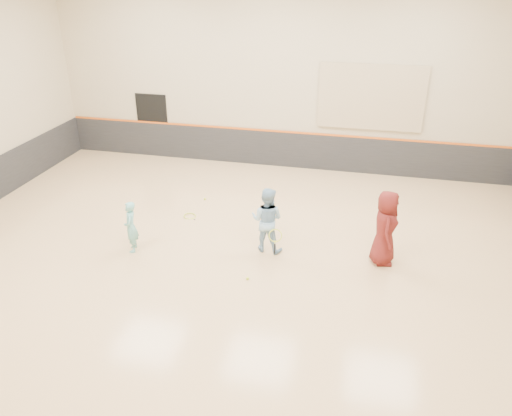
% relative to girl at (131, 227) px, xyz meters
% --- Properties ---
extents(room, '(15.04, 12.04, 6.22)m').
position_rel_girl_xyz_m(room, '(2.40, 0.22, 0.18)').
color(room, tan).
rests_on(room, ground).
extents(wainscot_back, '(14.90, 0.04, 1.20)m').
position_rel_girl_xyz_m(wainscot_back, '(2.40, 6.19, -0.03)').
color(wainscot_back, '#232326').
rests_on(wainscot_back, floor).
extents(accent_stripe, '(14.90, 0.03, 0.06)m').
position_rel_girl_xyz_m(accent_stripe, '(2.40, 6.18, 0.59)').
color(accent_stripe, '#D85914').
rests_on(accent_stripe, wall_back).
extents(acoustic_panel, '(3.20, 0.08, 2.00)m').
position_rel_girl_xyz_m(acoustic_panel, '(5.20, 6.17, 1.87)').
color(acoustic_panel, tan).
rests_on(acoustic_panel, wall_back).
extents(doorway, '(1.10, 0.05, 2.20)m').
position_rel_girl_xyz_m(doorway, '(-2.10, 6.20, 0.47)').
color(doorway, black).
rests_on(doorway, floor).
extents(girl, '(0.44, 0.54, 1.26)m').
position_rel_girl_xyz_m(girl, '(0.00, 0.00, 0.00)').
color(girl, '#69B6B3').
rests_on(girl, floor).
extents(instructor, '(0.85, 0.71, 1.60)m').
position_rel_girl_xyz_m(instructor, '(3.11, 0.76, 0.17)').
color(instructor, '#89B4D4').
rests_on(instructor, floor).
extents(young_man, '(0.65, 0.92, 1.77)m').
position_rel_girl_xyz_m(young_man, '(5.79, 0.82, 0.25)').
color(young_man, '#5C1715').
rests_on(young_man, floor).
extents(held_racket, '(0.47, 0.47, 0.56)m').
position_rel_girl_xyz_m(held_racket, '(3.38, 0.42, -0.03)').
color(held_racket, '#CFDA2F').
rests_on(held_racket, instructor).
extents(spare_racket, '(0.74, 0.74, 0.12)m').
position_rel_girl_xyz_m(spare_racket, '(0.71, 1.96, -0.57)').
color(spare_racket, '#B2C82B').
rests_on(spare_racket, floor).
extents(ball_under_racket, '(0.07, 0.07, 0.07)m').
position_rel_girl_xyz_m(ball_under_racket, '(2.97, -0.60, -0.60)').
color(ball_under_racket, '#C1DD33').
rests_on(ball_under_racket, floor).
extents(ball_in_hand, '(0.07, 0.07, 0.07)m').
position_rel_girl_xyz_m(ball_in_hand, '(5.91, 0.73, 0.54)').
color(ball_in_hand, '#BBD732').
rests_on(ball_in_hand, young_man).
extents(ball_beside_spare, '(0.07, 0.07, 0.07)m').
position_rel_girl_xyz_m(ball_beside_spare, '(0.79, 3.05, -0.60)').
color(ball_beside_spare, '#E1EF37').
rests_on(ball_beside_spare, floor).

